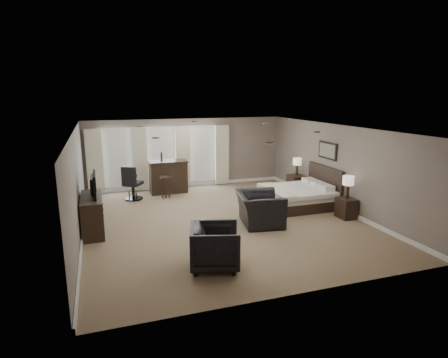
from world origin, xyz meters
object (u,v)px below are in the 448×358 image
object	(u,v)px
dresser	(93,214)
armchair_far	(215,245)
nightstand_near	(346,208)
lamp_far	(297,167)
tv	(91,194)
bar_counter	(168,177)
nightstand_far	(296,184)
bar_stool_right	(166,187)
bed	(294,188)
desk_chair	(133,183)
bar_stool_left	(132,186)
lamp_near	(348,187)
armchair_near	(259,203)

from	to	relation	value
dresser	armchair_far	distance (m)	3.81
nightstand_near	armchair_far	size ratio (longest dim) A/B	0.58
lamp_far	tv	world-z (taller)	lamp_far
bar_counter	dresser	bearing A→B (deg)	-127.86
nightstand_far	dresser	world-z (taller)	dresser
armchair_far	bar_stool_right	size ratio (longest dim) A/B	1.30
bed	desk_chair	bearing A→B (deg)	152.37
bar_stool_left	lamp_far	bearing A→B (deg)	-12.48
nightstand_far	dresser	xyz separation A→B (m)	(-6.92, -1.75, 0.14)
nightstand_far	lamp_near	size ratio (longest dim) A/B	1.01
lamp_near	lamp_far	distance (m)	2.90
armchair_near	bar_counter	distance (m)	4.50
nightstand_near	lamp_near	world-z (taller)	lamp_near
bed	desk_chair	xyz separation A→B (m)	(-4.75, 2.48, -0.03)
armchair_far	bar_stool_left	world-z (taller)	armchair_far
lamp_far	bar_stool_right	bearing A→B (deg)	169.56
lamp_far	bar_counter	xyz separation A→B (m)	(-4.34, 1.57, -0.38)
nightstand_near	armchair_near	bearing A→B (deg)	172.84
nightstand_near	bar_stool_right	size ratio (longest dim) A/B	0.76
lamp_near	bar_stool_right	distance (m)	5.93
dresser	bar_stool_left	size ratio (longest dim) A/B	2.03
lamp_near	bar_stool_left	distance (m)	7.03
armchair_far	bar_stool_right	bearing A→B (deg)	16.41
nightstand_far	armchair_far	distance (m)	6.54
nightstand_far	lamp_near	xyz separation A→B (m)	(0.00, -2.90, 0.58)
nightstand_far	armchair_far	xyz separation A→B (m)	(-4.53, -4.71, 0.17)
bed	bar_counter	xyz separation A→B (m)	(-3.45, 3.02, -0.03)
bed	armchair_near	world-z (taller)	bed
nightstand_near	armchair_far	world-z (taller)	armchair_far
armchair_near	bar_stool_left	bearing A→B (deg)	48.28
dresser	bar_stool_left	bearing A→B (deg)	66.97
bar_counter	desk_chair	xyz separation A→B (m)	(-1.30, -0.54, 0.00)
lamp_near	lamp_far	world-z (taller)	lamp_far
lamp_near	desk_chair	world-z (taller)	lamp_near
lamp_near	dresser	size ratio (longest dim) A/B	0.40
nightstand_near	bar_stool_left	xyz separation A→B (m)	(-5.65, 4.15, 0.11)
tv	bar_counter	world-z (taller)	bar_counter
desk_chair	tv	bearing A→B (deg)	98.96
bed	lamp_far	size ratio (longest dim) A/B	3.14
dresser	bar_counter	world-z (taller)	bar_counter
bar_counter	bar_stool_left	bearing A→B (deg)	-166.10
desk_chair	lamp_near	bearing A→B (deg)	178.83
lamp_far	armchair_near	world-z (taller)	lamp_far
armchair_near	tv	bearing A→B (deg)	88.83
bar_counter	nightstand_far	bearing A→B (deg)	-19.92
bar_counter	lamp_far	bearing A→B (deg)	-19.92
lamp_near	bar_stool_right	size ratio (longest dim) A/B	0.85
dresser	bar_counter	distance (m)	4.21
armchair_far	desk_chair	bearing A→B (deg)	26.87
bar_stool_left	bed	bearing A→B (deg)	-29.58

